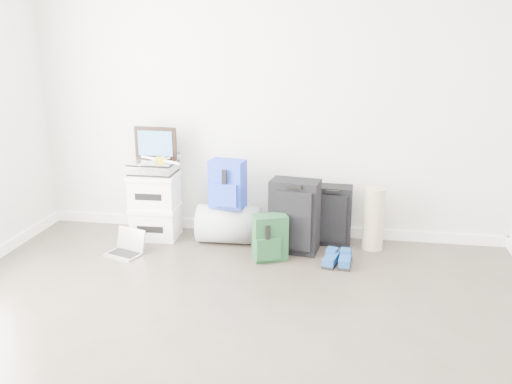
% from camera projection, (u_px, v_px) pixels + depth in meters
% --- Properties ---
extents(room_envelope, '(4.52, 5.02, 2.71)m').
position_uv_depth(room_envelope, '(193.00, 73.00, 2.55)').
color(room_envelope, silver).
rests_on(room_envelope, ground).
extents(boxes_stack, '(0.46, 0.38, 0.63)m').
position_uv_depth(boxes_stack, '(155.00, 206.00, 5.16)').
color(boxes_stack, white).
rests_on(boxes_stack, ground).
extents(briefcase, '(0.41, 0.30, 0.12)m').
position_uv_depth(briefcase, '(153.00, 168.00, 5.06)').
color(briefcase, '#B2B2B7').
rests_on(briefcase, boxes_stack).
extents(painting, '(0.41, 0.05, 0.31)m').
position_uv_depth(painting, '(156.00, 143.00, 5.09)').
color(painting, black).
rests_on(painting, briefcase).
extents(drone, '(0.46, 0.46, 0.05)m').
position_uv_depth(drone, '(160.00, 160.00, 5.00)').
color(drone, gold).
rests_on(drone, briefcase).
extents(duffel_bag, '(0.59, 0.38, 0.36)m').
position_uv_depth(duffel_bag, '(229.00, 224.00, 5.08)').
color(duffel_bag, gray).
rests_on(duffel_bag, ground).
extents(blue_backpack, '(0.34, 0.27, 0.44)m').
position_uv_depth(blue_backpack, '(227.00, 185.00, 4.94)').
color(blue_backpack, '#1B31B1').
rests_on(blue_backpack, duffel_bag).
extents(large_suitcase, '(0.46, 0.33, 0.66)m').
position_uv_depth(large_suitcase, '(294.00, 216.00, 4.82)').
color(large_suitcase, black).
rests_on(large_suitcase, ground).
extents(green_backpack, '(0.33, 0.30, 0.40)m').
position_uv_depth(green_backpack, '(270.00, 239.00, 4.68)').
color(green_backpack, '#12331B').
rests_on(green_backpack, ground).
extents(carry_on, '(0.36, 0.24, 0.56)m').
position_uv_depth(carry_on, '(332.00, 215.00, 5.02)').
color(carry_on, black).
rests_on(carry_on, ground).
extents(shoes, '(0.25, 0.28, 0.09)m').
position_uv_depth(shoes, '(338.00, 260.00, 4.61)').
color(shoes, black).
rests_on(shoes, ground).
extents(rolled_rug, '(0.19, 0.19, 0.57)m').
position_uv_depth(rolled_rug, '(374.00, 219.00, 4.90)').
color(rolled_rug, tan).
rests_on(rolled_rug, ground).
extents(laptop, '(0.36, 0.30, 0.22)m').
position_uv_depth(laptop, '(127.00, 248.00, 4.85)').
color(laptop, silver).
rests_on(laptop, ground).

